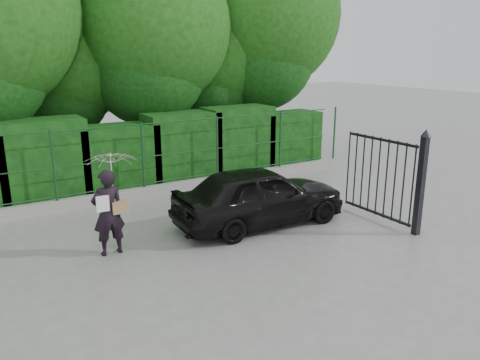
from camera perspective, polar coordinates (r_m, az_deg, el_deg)
ground at (r=9.25m, az=-4.08°, el=-9.77°), size 80.00×80.00×0.00m
kerb at (r=13.11m, az=-13.15°, el=-1.75°), size 14.00×0.25×0.30m
fence at (r=12.92m, az=-12.50°, el=2.85°), size 14.13×0.06×1.80m
hedge at (r=13.83m, az=-14.63°, el=2.81°), size 14.20×1.20×2.23m
trees at (r=16.00m, az=-13.97°, el=17.47°), size 17.10×6.15×8.08m
gate at (r=11.10m, az=19.25°, el=0.23°), size 0.22×2.33×2.36m
woman at (r=9.47m, az=-15.46°, el=-0.93°), size 1.00×1.02×2.06m
car at (r=10.88m, az=2.44°, el=-1.88°), size 4.15×1.76×1.40m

